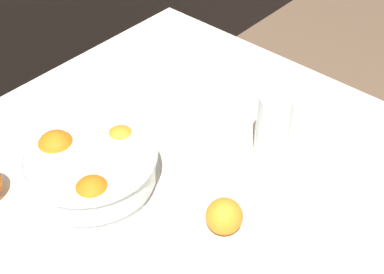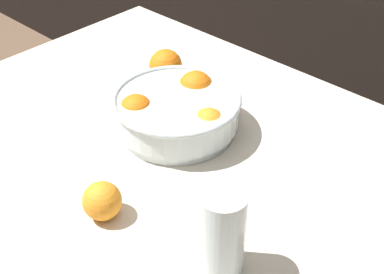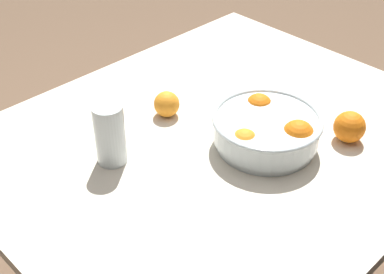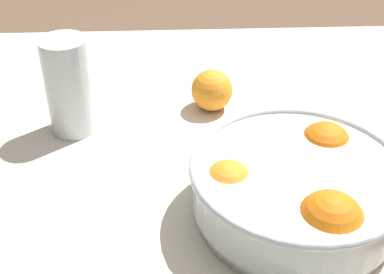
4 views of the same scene
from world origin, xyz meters
TOP-DOWN VIEW (x-y plane):
  - dining_table at (0.00, 0.00)m, footprint 1.20×1.00m
  - fruit_bowl at (-0.05, 0.11)m, footprint 0.27×0.27m
  - juice_glass at (0.26, -0.11)m, footprint 0.07×0.07m
  - orange_loose_near_bowl at (0.04, -0.17)m, footprint 0.07×0.07m

SIDE VIEW (x-z plane):
  - dining_table at x=0.00m, z-range 0.29..1.01m
  - orange_loose_near_bowl at x=0.04m, z-range 0.72..0.79m
  - fruit_bowl at x=-0.05m, z-range 0.72..0.82m
  - juice_glass at x=0.26m, z-range 0.72..0.87m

